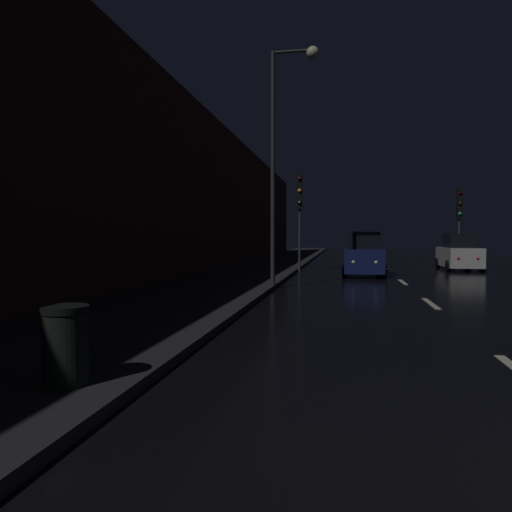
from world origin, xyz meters
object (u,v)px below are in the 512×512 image
at_px(car_approaching_headlights, 363,256).
at_px(traffic_light_far_left, 300,200).
at_px(traffic_light_far_right, 460,210).
at_px(car_parked_right_far, 459,253).
at_px(streetlamp_overhead, 284,135).
at_px(trash_bin_curbside, 65,345).

bearing_deg(car_approaching_headlights, traffic_light_far_left, -121.67).
xyz_separation_m(traffic_light_far_right, car_approaching_headlights, (-6.23, -8.14, -2.58)).
relative_size(traffic_light_far_left, car_parked_right_far, 1.28).
xyz_separation_m(streetlamp_overhead, car_approaching_headlights, (3.03, 6.30, -4.55)).
distance_m(streetlamp_overhead, car_parked_right_far, 14.56).
height_order(traffic_light_far_left, car_parked_right_far, traffic_light_far_left).
height_order(traffic_light_far_left, car_approaching_headlights, traffic_light_far_left).
bearing_deg(car_approaching_headlights, traffic_light_far_right, 142.57).
bearing_deg(car_parked_right_far, traffic_light_far_left, 106.92).
height_order(traffic_light_far_right, trash_bin_curbside, traffic_light_far_right).
xyz_separation_m(traffic_light_far_left, trash_bin_curbside, (-0.89, -20.01, -3.23)).
height_order(car_approaching_headlights, car_parked_right_far, car_approaching_headlights).
xyz_separation_m(traffic_light_far_right, trash_bin_curbside, (-10.35, -26.15, -2.93)).
height_order(traffic_light_far_right, car_parked_right_far, traffic_light_far_right).
xyz_separation_m(trash_bin_curbside, car_parked_right_far, (9.55, 22.64, 0.33)).
distance_m(trash_bin_curbside, car_parked_right_far, 24.58).
bearing_deg(car_parked_right_far, trash_bin_curbside, 157.13).
relative_size(trash_bin_curbside, car_approaching_headlights, 0.22).
bearing_deg(car_approaching_headlights, car_parked_right_far, 130.46).
bearing_deg(traffic_light_far_right, trash_bin_curbside, -20.42).
height_order(traffic_light_far_right, traffic_light_far_left, traffic_light_far_left).
bearing_deg(traffic_light_far_left, traffic_light_far_right, 119.65).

